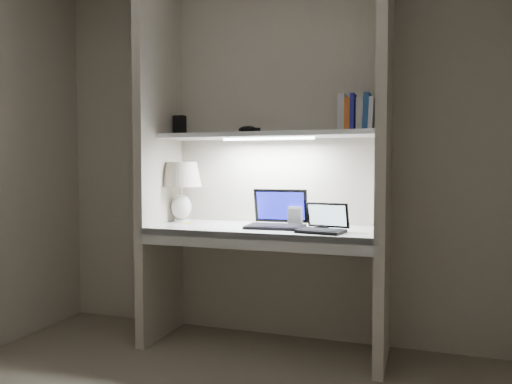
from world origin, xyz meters
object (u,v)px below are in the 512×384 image
at_px(laptop_main, 277,218).
at_px(speaker, 296,216).
at_px(laptop_netbook, 323,225).
at_px(table_lamp, 181,182).
at_px(book_row, 356,114).

height_order(laptop_main, speaker, laptop_main).
relative_size(laptop_main, laptop_netbook, 1.24).
bearing_deg(laptop_netbook, speaker, 143.42).
distance_m(table_lamp, laptop_netbook, 1.07).
xyz_separation_m(laptop_main, laptop_netbook, (0.32, -0.14, -0.01)).
xyz_separation_m(table_lamp, laptop_netbook, (1.03, -0.21, -0.24)).
bearing_deg(speaker, book_row, -4.42).
relative_size(table_lamp, laptop_main, 1.13).
relative_size(laptop_main, speaker, 2.88).
distance_m(laptop_main, laptop_netbook, 0.35).
bearing_deg(book_row, laptop_main, -170.76).
bearing_deg(speaker, laptop_netbook, -47.86).
height_order(table_lamp, laptop_main, table_lamp).
xyz_separation_m(laptop_netbook, speaker, (-0.23, 0.24, 0.02)).
distance_m(laptop_main, book_row, 0.81).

